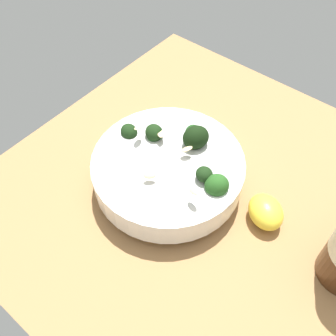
% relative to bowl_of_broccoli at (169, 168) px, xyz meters
% --- Properties ---
extents(ground_plane, '(0.62, 0.62, 0.04)m').
position_rel_bowl_of_broccoli_xyz_m(ground_plane, '(-0.02, 0.05, -0.06)').
color(ground_plane, '#996D42').
extents(bowl_of_broccoli, '(0.23, 0.23, 0.10)m').
position_rel_bowl_of_broccoli_xyz_m(bowl_of_broccoli, '(0.00, 0.00, 0.00)').
color(bowl_of_broccoli, white).
rests_on(bowl_of_broccoli, ground_plane).
extents(lemon_wedge, '(0.07, 0.08, 0.04)m').
position_rel_bowl_of_broccoli_xyz_m(lemon_wedge, '(-0.04, 0.15, -0.02)').
color(lemon_wedge, yellow).
rests_on(lemon_wedge, ground_plane).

